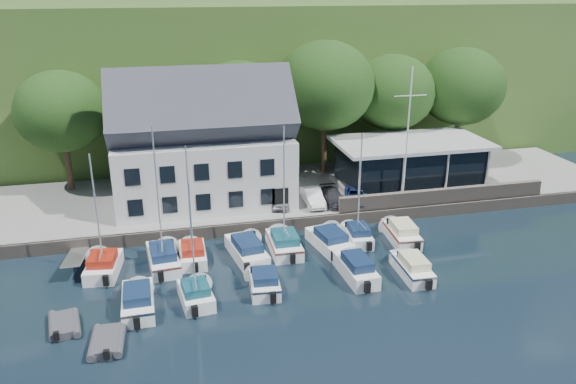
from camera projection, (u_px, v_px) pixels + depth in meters
name	position (u px, v px, depth m)	size (l,w,h in m)	color
ground	(350.00, 303.00, 33.72)	(180.00, 180.00, 0.00)	black
quay	(285.00, 194.00, 49.47)	(60.00, 13.00, 1.00)	gray
quay_face	(303.00, 223.00, 43.56)	(60.00, 0.30, 1.00)	#62584E
hillside	(220.00, 51.00, 87.36)	(160.00, 75.00, 16.00)	#31511E
harbor_building	(203.00, 150.00, 45.34)	(14.40, 8.20, 8.70)	silver
club_pavilion	(409.00, 163.00, 49.59)	(13.20, 7.20, 4.10)	black
seawall	(443.00, 196.00, 46.13)	(18.00, 0.50, 1.20)	#62584E
gangway	(78.00, 264.00, 38.34)	(1.20, 6.00, 1.40)	silver
car_silver	(282.00, 198.00, 45.53)	(1.47, 3.66, 1.25)	#B1B0B5
car_white	(313.00, 197.00, 45.75)	(1.34, 3.85, 1.27)	silver
car_dgrey	(333.00, 197.00, 46.00)	(1.55, 3.82, 1.11)	#313136
car_blue	(356.00, 195.00, 46.18)	(1.41, 3.58, 1.23)	navy
flagpole	(407.00, 138.00, 44.19)	(2.67, 0.20, 11.13)	silver
tree_0	(64.00, 132.00, 47.51)	(7.58, 7.58, 10.35)	black
tree_1	(145.00, 130.00, 49.24)	(7.11, 7.11, 9.71)	black
tree_2	(240.00, 119.00, 51.61)	(7.73, 7.73, 10.56)	black
tree_3	(325.00, 109.00, 51.55)	(9.01, 9.01, 12.32)	black
tree_4	(392.00, 112.00, 53.63)	(7.94, 7.94, 10.85)	black
tree_5	(459.00, 106.00, 54.81)	(8.29, 8.29, 11.34)	black
boat_r1_0	(96.00, 211.00, 35.57)	(2.14, 5.41, 8.91)	white
boat_r1_1	(158.00, 203.00, 36.51)	(2.05, 6.54, 9.22)	white
boat_r1_2	(189.00, 205.00, 37.33)	(1.93, 5.29, 8.32)	white
boat_r1_3	(247.00, 248.00, 38.92)	(2.05, 6.87, 1.56)	white
boat_r1_4	(284.00, 191.00, 38.61)	(2.20, 6.09, 9.14)	white
boat_r1_5	(330.00, 238.00, 40.47)	(2.14, 6.21, 1.45)	white
boat_r1_6	(360.00, 189.00, 40.23)	(1.76, 5.19, 8.36)	white
boat_r1_7	(401.00, 231.00, 41.61)	(1.97, 6.14, 1.52)	white
boat_r2_0	(138.00, 298.00, 32.78)	(1.98, 5.98, 1.51)	white
boat_r2_1	(192.00, 238.00, 32.29)	(1.93, 4.77, 8.48)	white
boat_r2_2	(264.00, 280.00, 34.85)	(1.93, 4.81, 1.40)	white
boat_r2_3	(356.00, 266.00, 36.46)	(1.83, 6.35, 1.55)	white
boat_r2_4	(412.00, 265.00, 36.67)	(1.76, 5.94, 1.43)	white
dinghy_0	(64.00, 323.00, 31.12)	(1.71, 2.85, 0.67)	#3C3C41
dinghy_1	(107.00, 340.00, 29.62)	(1.84, 3.07, 0.72)	#3C3C41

